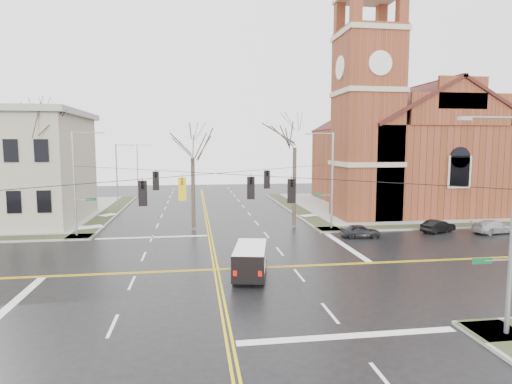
{
  "coord_description": "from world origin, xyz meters",
  "views": [
    {
      "loc": [
        -1.33,
        -26.91,
        7.97
      ],
      "look_at": [
        3.48,
        6.0,
        4.32
      ],
      "focal_mm": 30.0,
      "sensor_mm": 36.0,
      "label": 1
    }
  ],
  "objects": [
    {
      "name": "parked_car_a",
      "position": [
        12.87,
        7.82,
        0.57
      ],
      "size": [
        3.5,
        1.73,
        1.15
      ],
      "primitive_type": "imported",
      "rotation": [
        0.0,
        0.0,
        1.46
      ],
      "color": "black",
      "rests_on": "ground"
    },
    {
      "name": "streetlight_north_a",
      "position": [
        -10.65,
        28.0,
        4.47
      ],
      "size": [
        2.3,
        0.2,
        8.0
      ],
      "color": "gray",
      "rests_on": "ground"
    },
    {
      "name": "signal_pole_ne",
      "position": [
        11.32,
        11.5,
        4.95
      ],
      "size": [
        2.75,
        0.22,
        9.0
      ],
      "color": "gray",
      "rests_on": "ground"
    },
    {
      "name": "parked_car_c",
      "position": [
        25.53,
        7.79,
        0.59
      ],
      "size": [
        4.33,
        2.42,
        1.19
      ],
      "primitive_type": "imported",
      "rotation": [
        0.0,
        0.0,
        1.77
      ],
      "color": "#B5B4B7",
      "rests_on": "ground"
    },
    {
      "name": "sidewalks",
      "position": [
        0.0,
        0.0,
        0.08
      ],
      "size": [
        80.0,
        80.0,
        0.17
      ],
      "color": "gray",
      "rests_on": "ground"
    },
    {
      "name": "tree_ne",
      "position": [
        8.34,
        13.47,
        8.25
      ],
      "size": [
        4.0,
        4.0,
        11.4
      ],
      "color": "#3B3025",
      "rests_on": "ground"
    },
    {
      "name": "traffic_signals",
      "position": [
        -0.0,
        -0.67,
        5.45
      ],
      "size": [
        8.21,
        8.26,
        1.3
      ],
      "color": "black",
      "rests_on": "ground"
    },
    {
      "name": "tree_nw_near",
      "position": [
        -1.41,
        13.73,
        7.24
      ],
      "size": [
        4.0,
        4.0,
        9.97
      ],
      "color": "#3B3025",
      "rests_on": "ground"
    },
    {
      "name": "parked_car_b",
      "position": [
        20.79,
        8.87,
        0.58
      ],
      "size": [
        3.74,
        2.47,
        1.17
      ],
      "primitive_type": "imported",
      "rotation": [
        0.0,
        0.0,
        1.96
      ],
      "color": "black",
      "rests_on": "ground"
    },
    {
      "name": "church",
      "position": [
        24.76,
        24.78,
        8.43
      ],
      "size": [
        24.28,
        27.48,
        27.5
      ],
      "color": "brown",
      "rests_on": "ground"
    },
    {
      "name": "signal_pole_se",
      "position": [
        11.32,
        -11.5,
        4.95
      ],
      "size": [
        2.75,
        0.22,
        9.0
      ],
      "color": "gray",
      "rests_on": "ground"
    },
    {
      "name": "span_wires",
      "position": [
        0.0,
        0.0,
        6.2
      ],
      "size": [
        23.02,
        23.02,
        0.03
      ],
      "color": "black",
      "rests_on": "ground"
    },
    {
      "name": "streetlight_north_b",
      "position": [
        -10.65,
        48.0,
        4.47
      ],
      "size": [
        2.3,
        0.2,
        8.0
      ],
      "color": "gray",
      "rests_on": "ground"
    },
    {
      "name": "road_markings",
      "position": [
        0.0,
        0.0,
        0.01
      ],
      "size": [
        100.0,
        100.0,
        0.01
      ],
      "color": "gold",
      "rests_on": "ground"
    },
    {
      "name": "signal_pole_nw",
      "position": [
        -11.32,
        11.5,
        4.95
      ],
      "size": [
        2.75,
        0.22,
        9.0
      ],
      "color": "gray",
      "rests_on": "ground"
    },
    {
      "name": "ground",
      "position": [
        0.0,
        0.0,
        0.0
      ],
      "size": [
        120.0,
        120.0,
        0.0
      ],
      "primitive_type": "plane",
      "color": "black",
      "rests_on": "ground"
    },
    {
      "name": "cargo_van",
      "position": [
        2.04,
        -1.49,
        1.08
      ],
      "size": [
        2.77,
        5.07,
        1.83
      ],
      "rotation": [
        0.0,
        0.0,
        -0.2
      ],
      "color": "white",
      "rests_on": "ground"
    },
    {
      "name": "tree_nw_far",
      "position": [
        -14.71,
        13.95,
        9.37
      ],
      "size": [
        4.0,
        4.0,
        12.98
      ],
      "color": "#3B3025",
      "rests_on": "ground"
    }
  ]
}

